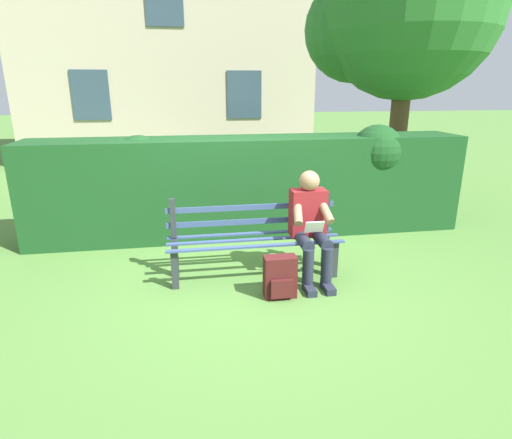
# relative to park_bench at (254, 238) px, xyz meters

# --- Properties ---
(ground) EXTENTS (60.00, 60.00, 0.00)m
(ground) POSITION_rel_park_bench_xyz_m (0.00, 0.06, -0.43)
(ground) COLOR #517F38
(park_bench) EXTENTS (1.89, 0.46, 0.88)m
(park_bench) POSITION_rel_park_bench_xyz_m (0.00, 0.00, 0.00)
(park_bench) COLOR #2D3338
(park_bench) RESTS_ON ground
(person_seated) EXTENTS (0.44, 0.73, 1.17)m
(person_seated) POSITION_rel_park_bench_xyz_m (-0.59, 0.17, 0.19)
(person_seated) COLOR maroon
(person_seated) RESTS_ON ground
(hedge_backdrop) EXTENTS (5.99, 0.88, 1.52)m
(hedge_backdrop) POSITION_rel_park_bench_xyz_m (-0.23, -1.43, 0.29)
(hedge_backdrop) COLOR #19471E
(hedge_backdrop) RESTS_ON ground
(tree) EXTENTS (3.06, 2.92, 4.70)m
(tree) POSITION_rel_park_bench_xyz_m (-2.89, -2.80, 2.74)
(tree) COLOR brown
(tree) RESTS_ON ground
(building_facade) EXTENTS (7.68, 3.20, 6.47)m
(building_facade) POSITION_rel_park_bench_xyz_m (1.02, -8.67, 2.80)
(building_facade) COLOR #BCAD93
(building_facade) RESTS_ON ground
(backpack) EXTENTS (0.32, 0.24, 0.43)m
(backpack) POSITION_rel_park_bench_xyz_m (-0.17, 0.57, -0.22)
(backpack) COLOR #4C1919
(backpack) RESTS_ON ground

